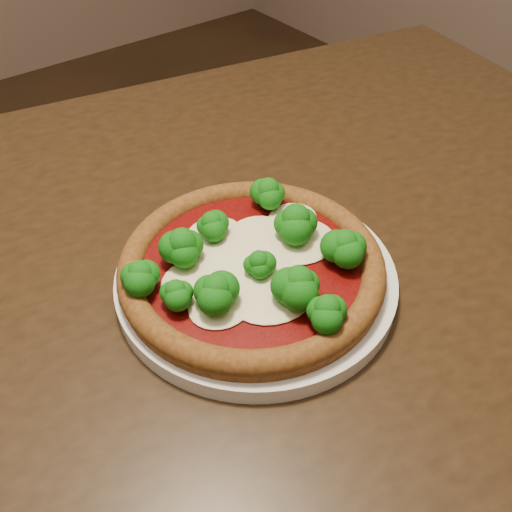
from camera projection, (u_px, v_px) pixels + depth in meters
floor at (77, 509)px, 1.16m from camera, size 4.00×4.00×0.00m
dining_table at (186, 319)px, 0.67m from camera, size 1.45×1.08×0.75m
plate at (256, 278)px, 0.58m from camera, size 0.28×0.28×0.02m
pizza at (252, 263)px, 0.56m from camera, size 0.26×0.26×0.06m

